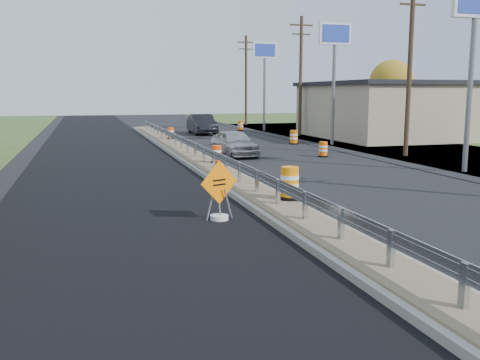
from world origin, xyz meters
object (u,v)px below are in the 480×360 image
object	(u,v)px
barrel_median_far	(171,133)
car_dark_mid	(202,124)
barrel_median_mid	(217,154)
barrel_shoulder_mid	(294,137)
barrel_shoulder_near	(323,150)
barrel_shoulder_far	(240,126)
caution_sign	(219,205)
barrel_median_near	(290,184)
car_silver	(234,143)

from	to	relation	value
barrel_median_far	car_dark_mid	xyz separation A→B (m)	(3.69, 6.71, 0.22)
barrel_median_mid	car_dark_mid	xyz separation A→B (m)	(3.69, 20.19, 0.22)
barrel_median_far	barrel_shoulder_mid	size ratio (longest dim) A/B	0.85
barrel_shoulder_near	barrel_shoulder_far	distance (m)	21.00
car_dark_mid	barrel_shoulder_far	bearing A→B (deg)	37.79
caution_sign	car_dark_mid	distance (m)	30.90
barrel_median_near	barrel_median_mid	xyz separation A→B (m)	(-0.06, 8.99, -0.09)
barrel_median_far	barrel_shoulder_near	world-z (taller)	barrel_median_far
caution_sign	barrel_shoulder_near	bearing A→B (deg)	32.30
barrel_median_near	barrel_median_far	xyz separation A→B (m)	(-0.06, 22.47, -0.09)
barrel_shoulder_near	barrel_shoulder_mid	xyz separation A→B (m)	(1.19, 7.19, 0.06)
barrel_median_mid	car_dark_mid	bearing A→B (deg)	79.65
barrel_shoulder_near	car_dark_mid	distance (m)	17.91
barrel_shoulder_near	car_dark_mid	xyz separation A→B (m)	(-2.86, 17.67, 0.44)
barrel_median_far	barrel_shoulder_mid	distance (m)	8.61
barrel_shoulder_near	barrel_shoulder_far	size ratio (longest dim) A/B	0.91
barrel_shoulder_near	car_dark_mid	size ratio (longest dim) A/B	0.16
caution_sign	barrel_shoulder_mid	bearing A→B (deg)	40.55
barrel_shoulder_near	barrel_median_mid	bearing A→B (deg)	-158.98
barrel_median_near	barrel_shoulder_far	distance (m)	33.42
barrel_shoulder_mid	barrel_shoulder_far	bearing A→B (deg)	88.84
barrel_median_near	barrel_shoulder_near	bearing A→B (deg)	60.57
car_dark_mid	barrel_shoulder_mid	bearing A→B (deg)	-68.21
barrel_median_far	car_dark_mid	bearing A→B (deg)	61.21
barrel_median_near	barrel_shoulder_far	xyz separation A→B (m)	(7.96, 32.46, -0.27)
barrel_median_mid	barrel_shoulder_near	world-z (taller)	barrel_median_mid
barrel_shoulder_far	barrel_median_far	bearing A→B (deg)	-128.75
caution_sign	barrel_shoulder_mid	world-z (taller)	caution_sign
barrel_median_near	barrel_shoulder_near	distance (m)	13.21
barrel_median_far	caution_sign	bearing A→B (deg)	-95.84
barrel_shoulder_mid	car_dark_mid	size ratio (longest dim) A/B	0.19
caution_sign	car_silver	world-z (taller)	caution_sign
caution_sign	barrel_shoulder_far	world-z (taller)	caution_sign
caution_sign	barrel_shoulder_far	bearing A→B (deg)	50.43
barrel_shoulder_far	barrel_median_near	bearing A→B (deg)	-103.78
caution_sign	barrel_shoulder_mid	distance (m)	22.25
caution_sign	barrel_median_mid	size ratio (longest dim) A/B	2.06
barrel_shoulder_mid	barrel_median_near	bearing A→B (deg)	-112.34
caution_sign	barrel_median_far	distance (m)	23.70
barrel_shoulder_mid	car_dark_mid	bearing A→B (deg)	111.12
barrel_median_near	car_dark_mid	size ratio (longest dim) A/B	0.20
barrel_median_mid	barrel_shoulder_mid	distance (m)	12.41
barrel_median_near	car_dark_mid	world-z (taller)	car_dark_mid
barrel_median_mid	barrel_shoulder_near	xyz separation A→B (m)	(6.55, 2.52, -0.22)
car_dark_mid	barrel_median_mid	bearing A→B (deg)	-99.68
barrel_median_near	barrel_shoulder_near	size ratio (longest dim) A/B	1.21
barrel_shoulder_mid	car_silver	xyz separation A→B (m)	(-5.70, -5.47, 0.27)
barrel_shoulder_near	barrel_shoulder_mid	distance (m)	7.28
caution_sign	barrel_median_near	world-z (taller)	caution_sign
caution_sign	barrel_median_mid	world-z (taller)	caution_sign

